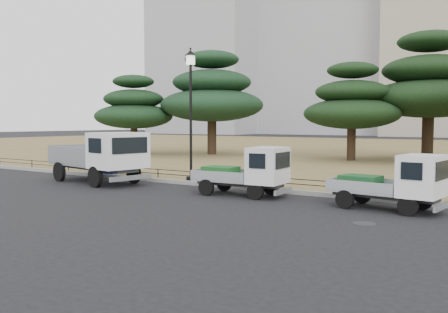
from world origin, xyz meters
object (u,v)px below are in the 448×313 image
Objects in this scene: truck_large at (100,155)px; truck_kei_rear at (394,182)px; truck_kei_front at (247,171)px; street_lamp at (191,93)px; tarp_pile at (109,165)px.

truck_kei_rear is at bearing 11.46° from truck_large.
truck_kei_front is 1.02× the size of truck_kei_rear.
tarp_pile is (-5.17, 0.23, -3.29)m from street_lamp.
truck_kei_front is (7.13, 0.31, -0.35)m from truck_large.
street_lamp is at bearing 174.52° from truck_kei_rear.
truck_kei_rear is (5.12, -0.08, -0.03)m from truck_kei_front.
truck_large is 1.58× the size of truck_kei_rear.
tarp_pile is (-1.81, 2.19, -0.66)m from truck_large.
truck_kei_rear is (12.25, 0.23, -0.37)m from truck_large.
truck_large is at bearing -173.39° from truck_kei_rear.
truck_large is at bearing -149.82° from street_lamp.
street_lamp reaches higher than tarp_pile.
truck_kei_rear is at bearing -11.01° from street_lamp.
truck_kei_front is at bearing -11.89° from tarp_pile.
truck_kei_front is 2.12× the size of tarp_pile.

